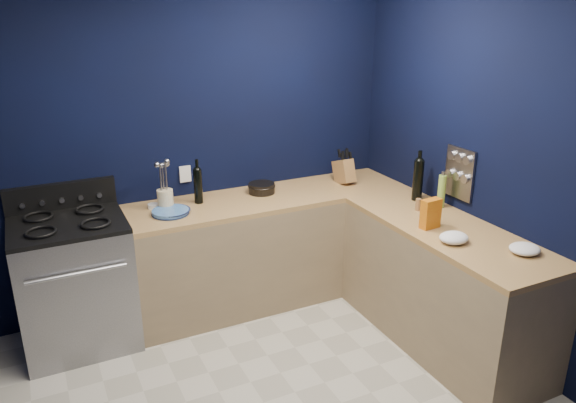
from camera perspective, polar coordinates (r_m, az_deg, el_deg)
wall_back at (r=4.40m, az=-10.89°, el=5.64°), size 3.50×0.02×2.60m
wall_right at (r=3.86m, az=23.32°, el=2.32°), size 0.02×3.50×2.60m
cab_back at (r=4.59m, az=-1.83°, el=-4.94°), size 2.30×0.63×0.86m
top_back at (r=4.42m, az=-1.89°, el=0.36°), size 2.30×0.63×0.04m
cab_right at (r=4.14m, az=15.71°, el=-8.64°), size 0.63×1.67×0.86m
top_right at (r=3.95m, az=16.31°, el=-2.89°), size 0.63×1.67×0.04m
gas_range at (r=4.24m, az=-21.13°, el=-8.13°), size 0.76×0.66×0.92m
oven_door at (r=3.97m, az=-20.63°, el=-10.24°), size 0.59×0.02×0.42m
cooktop at (r=4.05m, az=-21.96°, el=-2.17°), size 0.76×0.66×0.03m
backguard at (r=4.30m, az=-22.50°, el=0.50°), size 0.76×0.06×0.20m
spice_panel at (r=4.23m, az=17.37°, el=2.82°), size 0.02×0.28×0.38m
wall_outlet at (r=4.44m, az=-10.63°, el=2.83°), size 0.09×0.02×0.13m
plate_stack at (r=4.11m, az=-12.10°, el=-1.08°), size 0.34×0.34×0.03m
ramekin at (r=4.26m, az=-13.80°, el=-0.46°), size 0.09×0.09×0.03m
utensil_crock at (r=4.21m, az=-12.61°, el=0.23°), size 0.14×0.14×0.15m
wine_bottle_back at (r=4.27m, az=-9.32°, el=1.57°), size 0.08×0.08×0.27m
lemon_basket at (r=4.47m, az=-2.74°, el=1.40°), size 0.24×0.24×0.08m
knife_block at (r=4.73m, az=5.83°, el=3.12°), size 0.12×0.24×0.25m
wine_bottle_right at (r=4.39m, az=13.33°, el=2.14°), size 0.08×0.08×0.32m
oil_bottle at (r=4.28m, az=15.64°, el=1.03°), size 0.07×0.07×0.25m
spice_jar_near at (r=4.20m, az=13.36°, el=-0.32°), size 0.04×0.04×0.09m
spice_jar_far at (r=4.19m, az=14.45°, el=-0.38°), size 0.05×0.05×0.10m
crouton_bag at (r=3.88m, az=14.59°, el=-1.23°), size 0.15×0.08×0.21m
towel_front at (r=3.70m, az=16.83°, el=-3.61°), size 0.22×0.20×0.07m
towel_end at (r=3.70m, az=23.35°, el=-4.53°), size 0.20×0.18×0.06m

